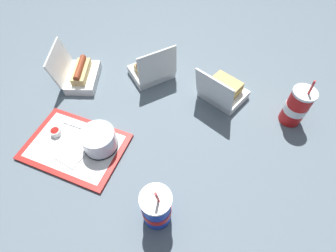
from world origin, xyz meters
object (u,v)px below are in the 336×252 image
Objects in this scene: food_tray at (75,147)px; soda_cup_corner at (156,208)px; plastic_fork at (75,125)px; cake_container at (99,140)px; ketchup_cup at (56,132)px; soda_cup_right at (297,107)px; clamshell_sandwich_corner at (223,91)px; clamshell_hotdog_front at (152,69)px; clamshell_hotdog_center at (80,74)px.

soda_cup_corner reaches higher than food_tray.
plastic_fork reaches higher than food_tray.
cake_container is at bearing -17.60° from plastic_fork.
ketchup_cup is at bearing 150.72° from soda_cup_corner.
soda_cup_right is at bearing 23.63° from plastic_fork.
soda_cup_right reaches higher than food_tray.
clamshell_sandwich_corner is 1.12× the size of soda_cup_corner.
food_tray is at bearing -147.87° from clamshell_sandwich_corner.
ketchup_cup is (-0.19, 0.03, -0.03)m from cake_container.
food_tray is 1.84× the size of soda_cup_right.
soda_cup_right is (0.83, 0.27, 0.08)m from food_tray.
food_tray is 1.77× the size of clamshell_hotdog_front.
cake_container is (0.10, 0.02, 0.05)m from food_tray.
soda_cup_corner is (0.26, -0.23, 0.03)m from cake_container.
clamshell_hotdog_center is 0.97× the size of soda_cup_corner.
food_tray is 1.96× the size of clamshell_hotdog_center.
ketchup_cup is at bearing 172.20° from cake_container.
soda_cup_corner reaches higher than cake_container.
clamshell_hotdog_front and clamshell_sandwich_corner have the same top height.
cake_container is 3.25× the size of ketchup_cup.
clamshell_hotdog_front is (0.25, 0.34, 0.03)m from plastic_fork.
cake_container is at bearing -7.80° from ketchup_cup.
plastic_fork is 0.48× the size of soda_cup_right.
ketchup_cup is 0.71m from clamshell_sandwich_corner.
soda_cup_right is (0.61, -0.17, 0.04)m from clamshell_hotdog_front.
clamshell_hotdog_front is 1.07× the size of soda_cup_corner.
clamshell_hotdog_front is at bearing 164.89° from clamshell_sandwich_corner.
cake_container is at bearing -143.72° from clamshell_sandwich_corner.
clamshell_sandwich_corner is at bearing 35.83° from plastic_fork.
plastic_fork is 0.51× the size of clamshell_hotdog_center.
cake_container is 0.52× the size of clamshell_sandwich_corner.
plastic_fork is 0.47× the size of clamshell_hotdog_front.
soda_cup_corner is (0.14, -0.64, 0.04)m from clamshell_hotdog_front.
food_tray is 0.42m from soda_cup_corner.
soda_cup_right is at bearing -15.55° from clamshell_sandwich_corner.
clamshell_sandwich_corner is 1.16× the size of clamshell_hotdog_center.
soda_cup_right is at bearing 13.65° from ketchup_cup.
soda_cup_corner is (-0.19, -0.55, 0.03)m from clamshell_sandwich_corner.
clamshell_sandwich_corner is at bearing 32.13° from food_tray.
ketchup_cup is at bearing -166.35° from soda_cup_right.
clamshell_hotdog_center is (-0.07, 0.26, 0.03)m from plastic_fork.
clamshell_hotdog_front is 0.33m from clamshell_hotdog_center.
food_tray is 1.89× the size of soda_cup_corner.
plastic_fork is (-0.13, 0.07, -0.04)m from cake_container.
soda_cup_corner is (0.46, -0.56, 0.04)m from clamshell_hotdog_center.
plastic_fork is at bearing -156.31° from clamshell_sandwich_corner.
clamshell_hotdog_center is at bearing 120.61° from cake_container.
clamshell_hotdog_center is (-0.10, 0.35, 0.03)m from food_tray.
food_tray is 0.87m from soda_cup_right.
soda_cup_right is at bearing -15.31° from clamshell_hotdog_front.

